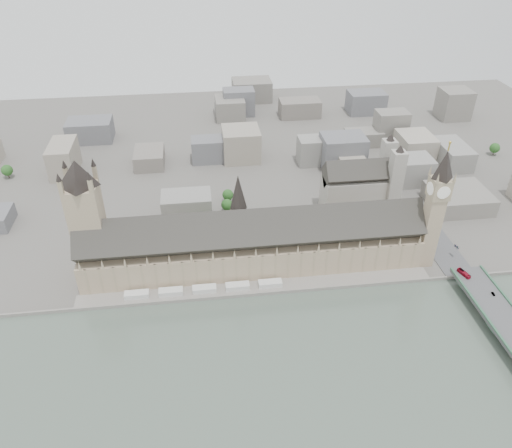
{
  "coord_description": "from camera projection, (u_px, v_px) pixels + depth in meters",
  "views": [
    {
      "loc": [
        -37.21,
        -293.85,
        252.48
      ],
      "look_at": [
        5.36,
        42.13,
        26.37
      ],
      "focal_mm": 35.0,
      "sensor_mm": 36.0,
      "label": 1
    }
  ],
  "objects": [
    {
      "name": "red_bus_north",
      "position": [
        464.0,
        273.0,
        377.35
      ],
      "size": [
        6.18,
        12.14,
        3.3
      ],
      "primitive_type": "imported",
      "rotation": [
        0.0,
        0.0,
        0.3
      ],
      "color": "#AD132B",
      "rests_on": "westminster_bridge"
    },
    {
      "name": "central_tower",
      "position": [
        238.0,
        202.0,
        374.78
      ],
      "size": [
        13.0,
        13.0,
        48.0
      ],
      "color": "tan",
      "rests_on": "ground"
    },
    {
      "name": "ground",
      "position": [
        256.0,
        283.0,
        386.53
      ],
      "size": [
        900.0,
        900.0,
        0.0
      ],
      "primitive_type": "plane",
      "color": "#595651",
      "rests_on": "ground"
    },
    {
      "name": "embankment_wall",
      "position": [
        258.0,
        294.0,
        373.32
      ],
      "size": [
        600.0,
        1.5,
        3.0
      ],
      "primitive_type": "cube",
      "color": "slate",
      "rests_on": "ground"
    },
    {
      "name": "car_silver",
      "position": [
        493.0,
        294.0,
        359.51
      ],
      "size": [
        1.41,
        3.88,
        1.27
      ],
      "primitive_type": "imported",
      "rotation": [
        0.0,
        0.0,
        -0.02
      ],
      "color": "gray",
      "rests_on": "westminster_bridge"
    },
    {
      "name": "westminster_abbey",
      "position": [
        362.0,
        186.0,
        462.58
      ],
      "size": [
        68.0,
        36.0,
        64.0
      ],
      "color": "#A69E95",
      "rests_on": "ground"
    },
    {
      "name": "park_trees",
      "position": [
        236.0,
        232.0,
        430.83
      ],
      "size": [
        110.0,
        30.0,
        15.0
      ],
      "primitive_type": null,
      "color": "#21491A",
      "rests_on": "ground"
    },
    {
      "name": "city_skyline_inland",
      "position": [
        229.0,
        133.0,
        578.12
      ],
      "size": [
        720.0,
        360.0,
        38.0
      ],
      "primitive_type": null,
      "color": "gray",
      "rests_on": "ground"
    },
    {
      "name": "elizabeth_tower",
      "position": [
        436.0,
        202.0,
        375.31
      ],
      "size": [
        17.0,
        17.0,
        107.5
      ],
      "color": "gray",
      "rests_on": "ground"
    },
    {
      "name": "river_terrace",
      "position": [
        257.0,
        288.0,
        379.79
      ],
      "size": [
        270.0,
        15.0,
        2.0
      ],
      "primitive_type": "cube",
      "color": "slate",
      "rests_on": "ground"
    },
    {
      "name": "victoria_tower",
      "position": [
        86.0,
        216.0,
        364.57
      ],
      "size": [
        30.0,
        30.0,
        100.0
      ],
      "color": "gray",
      "rests_on": "ground"
    },
    {
      "name": "palace_of_westminster",
      "position": [
        253.0,
        244.0,
        390.18
      ],
      "size": [
        265.0,
        40.73,
        55.44
      ],
      "color": "gray",
      "rests_on": "ground"
    },
    {
      "name": "terrace_tents",
      "position": [
        204.0,
        289.0,
        374.35
      ],
      "size": [
        118.0,
        7.0,
        4.0
      ],
      "color": "silver",
      "rests_on": "river_terrace"
    },
    {
      "name": "car_approach",
      "position": [
        457.0,
        247.0,
        407.07
      ],
      "size": [
        2.73,
        5.31,
        1.47
      ],
      "primitive_type": "imported",
      "rotation": [
        0.0,
        0.0,
        0.14
      ],
      "color": "gray",
      "rests_on": "westminster_bridge"
    }
  ]
}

